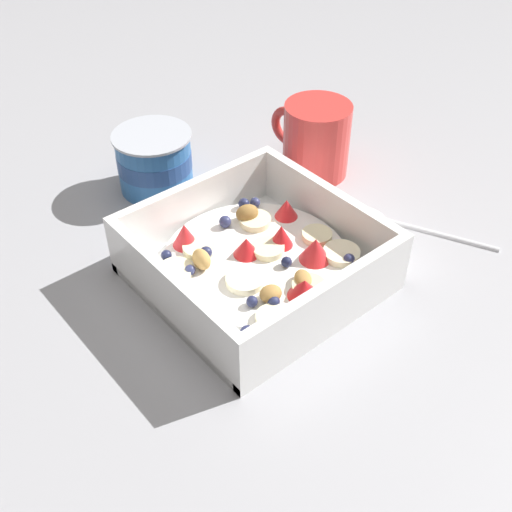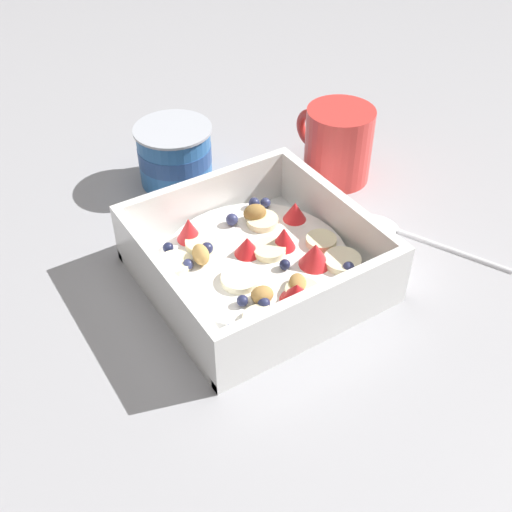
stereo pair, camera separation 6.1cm
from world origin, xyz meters
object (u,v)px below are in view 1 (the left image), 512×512
spoon (388,218)px  yogurt_cup (155,161)px  fruit_bowl (257,262)px  coffee_mug (315,139)px

spoon → yogurt_cup: yogurt_cup is taller
yogurt_cup → spoon: bearing=-54.3°
fruit_bowl → yogurt_cup: yogurt_cup is taller
yogurt_cup → coffee_mug: (0.17, -0.10, 0.01)m
spoon → coffee_mug: bearing=86.5°
coffee_mug → spoon: bearing=-93.5°
fruit_bowl → coffee_mug: bearing=30.6°
spoon → yogurt_cup: (-0.16, 0.22, 0.03)m
fruit_bowl → yogurt_cup: bearing=86.4°
coffee_mug → yogurt_cup: bearing=150.5°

